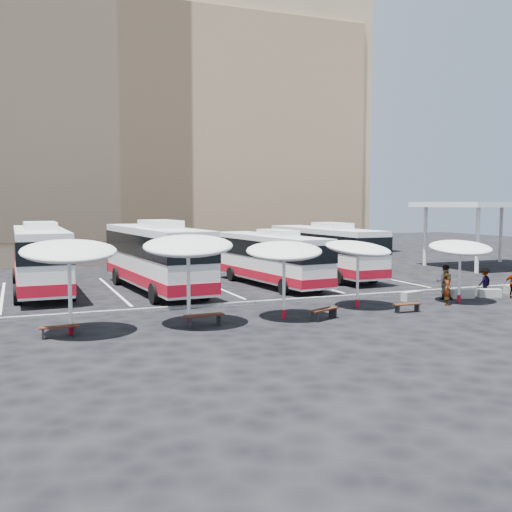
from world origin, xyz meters
name	(u,v)px	position (x,y,z in m)	size (l,w,h in m)	color
ground	(260,305)	(0.00, 0.00, 0.00)	(120.00, 120.00, 0.00)	black
sandstone_building	(136,126)	(0.00, 31.87, 12.63)	(42.00, 18.25, 29.60)	tan
service_canopy	(491,206)	(24.00, 10.00, 4.87)	(10.00, 8.00, 5.20)	white
curb_divider	(256,302)	(0.00, 0.50, 0.07)	(34.00, 0.25, 0.15)	black
bay_lines	(211,285)	(0.00, 8.00, 0.01)	(24.15, 12.00, 0.01)	white
bus_0	(40,256)	(-9.95, 9.01, 2.07)	(3.08, 12.81, 4.06)	white
bus_1	(155,255)	(-3.78, 6.73, 2.12)	(3.77, 13.23, 4.15)	white
bus_2	(270,257)	(3.32, 6.43, 1.79)	(3.44, 11.22, 3.50)	white
bus_3	(324,249)	(8.48, 8.99, 1.94)	(3.08, 12.02, 3.79)	white
sunshade_0	(69,252)	(-9.32, -3.45, 3.23)	(3.70, 3.75, 3.80)	white
sunshade_1	(188,246)	(-4.60, -3.42, 3.31)	(4.72, 4.75, 3.89)	white
sunshade_2	(284,251)	(-0.29, -3.51, 2.98)	(4.32, 4.34, 3.51)	white
sunshade_3	(358,249)	(4.26, -2.24, 2.87)	(4.22, 4.25, 3.38)	white
sunshade_4	(460,248)	(9.95, -2.86, 2.79)	(4.01, 4.03, 3.29)	white
wood_bench_0	(59,329)	(-9.79, -3.84, 0.34)	(1.45, 0.44, 0.44)	#33150B
wood_bench_1	(204,317)	(-4.09, -3.92, 0.39)	(1.68, 0.53, 0.51)	#33150B
wood_bench_2	(324,311)	(1.19, -4.49, 0.38)	(1.63, 1.04, 0.49)	#33150B
wood_bench_3	(407,306)	(5.67, -4.34, 0.32)	(1.36, 0.38, 0.41)	#33150B
conc_bench_0	(411,296)	(8.02, -1.48, 0.23)	(1.25, 0.42, 0.47)	gray
conc_bench_1	(462,294)	(10.95, -1.95, 0.24)	(1.28, 0.43, 0.48)	gray
conc_bench_2	(489,293)	(12.53, -2.25, 0.23)	(1.21, 0.40, 0.45)	gray
passenger_0	(448,289)	(8.74, -3.43, 0.80)	(0.58, 0.38, 1.59)	black
passenger_1	(445,282)	(9.82, -1.94, 0.92)	(0.89, 0.70, 1.84)	black
passenger_3	(484,282)	(12.68, -1.68, 0.78)	(1.01, 0.58, 1.57)	black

